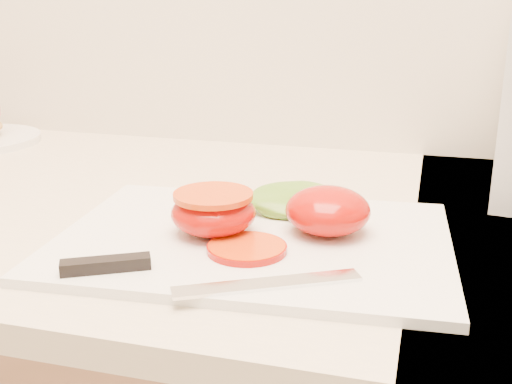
# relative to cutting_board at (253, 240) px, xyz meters

# --- Properties ---
(cutting_board) EXTENTS (0.42, 0.32, 0.01)m
(cutting_board) POSITION_rel_cutting_board_xyz_m (0.00, 0.00, 0.00)
(cutting_board) COLOR white
(cutting_board) RESTS_ON counter
(tomato_half_dome) EXTENTS (0.09, 0.09, 0.05)m
(tomato_half_dome) POSITION_rel_cutting_board_xyz_m (0.07, 0.03, 0.03)
(tomato_half_dome) COLOR #AF0B00
(tomato_half_dome) RESTS_ON cutting_board
(tomato_half_cut) EXTENTS (0.09, 0.09, 0.04)m
(tomato_half_cut) POSITION_rel_cutting_board_xyz_m (-0.04, -0.00, 0.03)
(tomato_half_cut) COLOR #AF0B00
(tomato_half_cut) RESTS_ON cutting_board
(tomato_slice_0) EXTENTS (0.08, 0.08, 0.01)m
(tomato_slice_0) POSITION_rel_cutting_board_xyz_m (0.01, -0.04, 0.01)
(tomato_slice_0) COLOR #CA5710
(tomato_slice_0) RESTS_ON cutting_board
(lettuce_leaf_0) EXTENTS (0.14, 0.12, 0.02)m
(lettuce_leaf_0) POSITION_rel_cutting_board_xyz_m (0.03, 0.09, 0.02)
(lettuce_leaf_0) COLOR #5D9527
(lettuce_leaf_0) RESTS_ON cutting_board
(knife) EXTENTS (0.27, 0.10, 0.01)m
(knife) POSITION_rel_cutting_board_xyz_m (-0.05, -0.11, 0.01)
(knife) COLOR silver
(knife) RESTS_ON cutting_board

